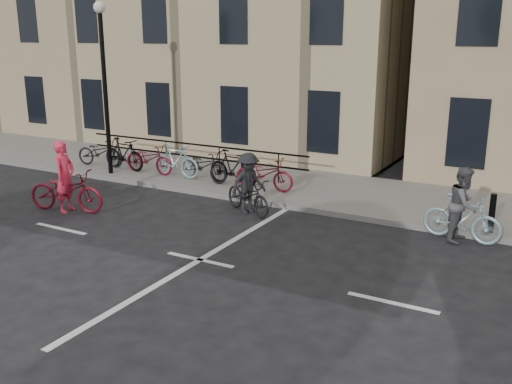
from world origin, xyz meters
The scene contains 9 objects.
ground centered at (0.00, 0.00, 0.00)m, with size 120.00×120.00×0.00m, color black.
sidewalk centered at (-4.00, 6.00, 0.07)m, with size 46.00×4.00×0.15m, color slate.
building_west centered at (-9.00, 13.00, 5.15)m, with size 20.00×10.00×10.00m, color tan.
lamp_post centered at (-6.50, 4.40, 3.49)m, with size 0.36×0.36×5.28m.
bollard_east centered at (5.00, 4.25, 0.60)m, with size 0.14×0.14×0.90m, color black.
parked_bikes centered at (-4.35, 5.04, 0.64)m, with size 8.30×1.23×1.05m.
cyclist_pink centered at (-4.95, 1.10, 0.64)m, with size 2.20×1.22×1.86m.
cyclist_grey centered at (4.44, 3.80, 0.68)m, with size 1.79×0.89×1.68m.
cyclist_dark centered at (-0.74, 3.27, 0.62)m, with size 1.87×1.32×1.58m.
Camera 1 is at (6.29, -8.95, 4.45)m, focal length 40.00 mm.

